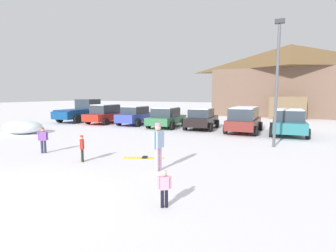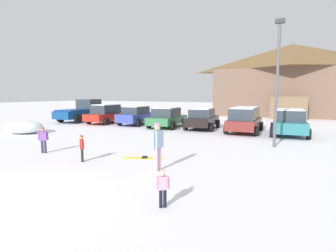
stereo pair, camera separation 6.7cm
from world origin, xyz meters
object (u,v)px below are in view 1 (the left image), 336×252
Objects in this scene: ski_lodge at (289,80)px; plowed_snow_pile at (23,127)px; parked_green_coupe at (167,117)px; pickup_truck at (82,111)px; parked_maroon_van at (244,119)px; skier_child_in_purple_jacket at (43,139)px; lamp_post at (277,78)px; parked_black_sedan at (202,118)px; skier_adult_in_blue_parka at (158,144)px; skier_child_in_red_jacket at (82,147)px; parked_blue_hatchback at (136,115)px; pair_of_skis at (144,158)px; parked_red_sedan at (106,114)px; skier_child_in_pink_snowsuit at (164,187)px; parked_teal_hatchback at (288,122)px.

plowed_snow_pile is (-15.15, -25.07, -4.01)m from ski_lodge.
parked_green_coupe reaches higher than plowed_snow_pile.
pickup_truck is (-17.62, -17.18, -3.45)m from ski_lodge.
plowed_snow_pile is (-13.24, -7.42, -0.51)m from parked_maroon_van.
parked_maroon_van is at bearing -1.75° from pickup_truck.
pickup_truck is 14.44m from skier_child_in_purple_jacket.
parked_green_coupe is at bearing 151.77° from lamp_post.
parked_black_sedan is (2.86, 0.32, -0.00)m from parked_green_coupe.
skier_child_in_red_jacket is at bearing -175.03° from skier_adult_in_blue_parka.
ski_lodge is 10.85× the size of skier_adult_in_blue_parka.
parked_blue_hatchback is 8.74m from plowed_snow_pile.
parked_green_coupe is 10.35m from pair_of_skis.
parked_black_sedan is at bearing 175.08° from parked_maroon_van.
ski_lodge reaches higher than skier_child_in_red_jacket.
parked_black_sedan is 2.53× the size of skier_adult_in_blue_parka.
parked_red_sedan is 4.01× the size of skier_child_in_purple_jacket.
ski_lodge reaches higher than parked_blue_hatchback.
pair_of_skis is (4.55, 1.23, -0.64)m from skier_child_in_purple_jacket.
skier_adult_in_blue_parka is (3.26, 0.28, 0.35)m from skier_child_in_red_jacket.
parked_maroon_van is 15.18m from plowed_snow_pile.
parked_black_sedan is 4.73× the size of skier_child_in_pink_snowsuit.
parked_teal_hatchback is at bearing -2.19° from parked_black_sedan.
lamp_post reaches higher than skier_child_in_pink_snowsuit.
skier_child_in_red_jacket is at bearing -22.00° from plowed_snow_pile.
skier_child_in_purple_jacket is 0.69× the size of pair_of_skis.
parked_teal_hatchback is (8.88, 0.09, 0.04)m from parked_green_coupe.
skier_adult_in_blue_parka reaches higher than skier_child_in_pink_snowsuit.
parked_teal_hatchback is 13.57m from skier_child_in_pink_snowsuit.
pickup_truck is (-18.52, 0.43, 0.14)m from parked_teal_hatchback.
parked_green_coupe reaches higher than skier_child_in_purple_jacket.
parked_green_coupe is at bearing -7.24° from parked_blue_hatchback.
plowed_snow_pile is (-7.16, -7.37, -0.38)m from parked_green_coupe.
parked_maroon_van is 1.69× the size of plowed_snow_pile.
parked_blue_hatchback is 3.22m from parked_green_coupe.
parked_maroon_van is at bearing 0.40° from parked_green_coupe.
skier_child_in_red_jacket is 9.93m from plowed_snow_pile.
parked_blue_hatchback reaches higher than skier_child_in_purple_jacket.
pickup_truck reaches higher than parked_black_sedan.
lamp_post reaches higher than pair_of_skis.
parked_teal_hatchback reaches higher than parked_blue_hatchback.
skier_adult_in_blue_parka is (5.94, -0.04, 0.28)m from skier_child_in_purple_jacket.
parked_black_sedan is at bearing 106.42° from skier_child_in_pink_snowsuit.
lamp_post is (5.60, -4.86, 2.64)m from parked_black_sedan.
parked_black_sedan is at bearing -0.82° from parked_blue_hatchback.
parked_black_sedan is at bearing 177.81° from parked_teal_hatchback.
parked_teal_hatchback reaches higher than skier_child_in_red_jacket.
ski_lodge is 10.75× the size of pair_of_skis.
plowed_snow_pile is (-14.05, 5.96, -0.07)m from skier_child_in_pink_snowsuit.
parked_teal_hatchback is at bearing 24.94° from plowed_snow_pile.
plowed_snow_pile is (-9.20, 3.72, -0.16)m from skier_child_in_red_jacket.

